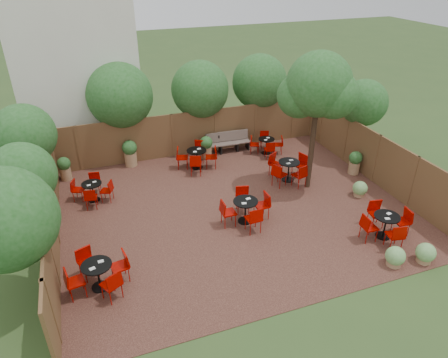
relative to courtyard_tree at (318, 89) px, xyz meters
name	(u,v)px	position (x,y,z in m)	size (l,w,h in m)	color
ground	(234,208)	(-3.27, -0.46, -3.94)	(80.00, 80.00, 0.00)	#354F23
courtyard_paving	(234,208)	(-3.27, -0.46, -3.93)	(12.00, 10.00, 0.02)	#381D16
fence_back	(194,133)	(-3.27, 4.54, -2.94)	(12.00, 0.08, 2.00)	brown
fence_left	(52,218)	(-9.27, -0.46, -2.94)	(0.08, 10.00, 2.00)	brown
fence_right	(376,159)	(2.73, -0.46, -2.94)	(0.08, 10.00, 2.00)	brown
neighbour_building	(75,59)	(-7.77, 7.54, 0.06)	(5.00, 4.00, 8.00)	silver
overhang_foliage	(164,112)	(-4.92, 2.94, -1.20)	(15.53, 10.84, 2.78)	#1E511A
courtyard_tree	(318,89)	(0.00, 0.00, 0.00)	(2.55, 2.45, 5.25)	black
park_bench_left	(222,142)	(-2.07, 4.17, -3.45)	(1.51, 0.56, 0.92)	brown
park_bench_right	(233,141)	(-1.52, 4.17, -3.45)	(1.51, 0.57, 0.92)	brown
bistro_tables	(232,191)	(-3.21, -0.04, -3.46)	(10.55, 8.62, 0.95)	black
planters	(184,156)	(-4.15, 3.22, -3.35)	(11.83, 4.50, 1.15)	#97704B
low_shrubs	(392,232)	(0.81, -3.89, -3.62)	(2.01, 4.39, 0.63)	#97704B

